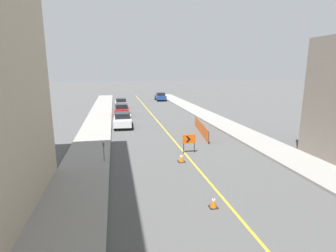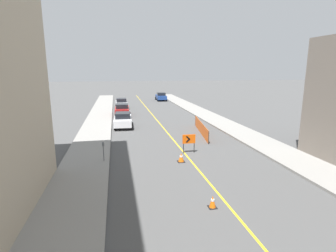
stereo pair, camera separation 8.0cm
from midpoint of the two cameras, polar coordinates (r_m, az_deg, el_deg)
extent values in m
cube|color=gold|center=(29.23, -1.68, 0.25)|extent=(0.12, 69.31, 0.01)
cube|color=gray|center=(28.89, -15.39, -0.18)|extent=(3.09, 69.31, 0.16)
cube|color=gray|center=(31.13, 11.03, 0.91)|extent=(3.09, 69.31, 0.16)
cube|color=black|center=(12.44, 9.64, -17.01)|extent=(0.37, 0.37, 0.03)
cone|color=orange|center=(12.30, 9.69, -15.85)|extent=(0.30, 0.30, 0.54)
cylinder|color=white|center=(12.27, 9.70, -15.58)|extent=(0.15, 0.15, 0.09)
cube|color=black|center=(17.72, 2.82, -7.74)|extent=(0.47, 0.47, 0.03)
cone|color=orange|center=(17.62, 2.83, -6.81)|extent=(0.38, 0.38, 0.57)
cylinder|color=white|center=(17.60, 2.83, -6.60)|extent=(0.20, 0.20, 0.09)
cube|color=#EF560C|center=(19.28, 4.51, -2.83)|extent=(0.97, 0.10, 0.67)
cube|color=black|center=(19.20, 4.34, -2.60)|extent=(0.32, 0.03, 0.32)
cube|color=black|center=(19.25, 4.33, -3.14)|extent=(0.32, 0.03, 0.32)
cylinder|color=black|center=(19.37, 3.31, -4.90)|extent=(0.06, 0.06, 0.73)
cylinder|color=black|center=(19.59, 5.63, -4.74)|extent=(0.06, 0.06, 0.73)
cube|color=#EF560C|center=(25.43, 7.11, -0.41)|extent=(1.18, 7.41, 1.09)
cylinder|color=#262626|center=(21.85, 8.76, -2.55)|extent=(0.05, 0.05, 1.09)
cylinder|color=#262626|center=(29.05, 5.87, 1.20)|extent=(0.05, 0.05, 1.09)
cube|color=silver|center=(28.51, -9.91, 1.15)|extent=(1.97, 4.37, 0.72)
cube|color=black|center=(28.18, -9.95, 2.33)|extent=(1.61, 2.00, 0.55)
cylinder|color=black|center=(29.88, -11.61, 0.88)|extent=(0.25, 0.65, 0.64)
cylinder|color=black|center=(29.92, -8.33, 1.02)|extent=(0.25, 0.65, 0.64)
cylinder|color=black|center=(27.27, -11.59, -0.20)|extent=(0.25, 0.65, 0.64)
cylinder|color=black|center=(27.31, -8.01, -0.04)|extent=(0.25, 0.65, 0.64)
cube|color=maroon|center=(35.73, -10.09, 3.35)|extent=(1.96, 4.36, 0.72)
cube|color=black|center=(35.43, -10.12, 4.32)|extent=(1.60, 1.99, 0.55)
cylinder|color=black|center=(37.09, -11.45, 3.06)|extent=(0.24, 0.65, 0.64)
cylinder|color=black|center=(37.13, -8.81, 3.16)|extent=(0.24, 0.65, 0.64)
cylinder|color=black|center=(34.46, -11.43, 2.37)|extent=(0.24, 0.65, 0.64)
cylinder|color=black|center=(34.50, -8.59, 2.49)|extent=(0.24, 0.65, 0.64)
cube|color=#B7B7BC|center=(42.63, -10.24, 4.76)|extent=(1.82, 4.31, 0.72)
cube|color=black|center=(42.34, -10.26, 5.57)|extent=(1.54, 1.94, 0.55)
cylinder|color=black|center=(43.98, -11.38, 4.46)|extent=(0.22, 0.64, 0.64)
cylinder|color=black|center=(44.02, -9.15, 4.55)|extent=(0.22, 0.64, 0.64)
cylinder|color=black|center=(41.34, -11.36, 3.98)|extent=(0.22, 0.64, 0.64)
cylinder|color=black|center=(41.38, -8.99, 4.08)|extent=(0.22, 0.64, 0.64)
cube|color=navy|center=(52.63, -1.69, 6.32)|extent=(1.95, 4.36, 0.72)
cube|color=black|center=(52.35, -1.66, 6.99)|extent=(1.60, 1.99, 0.55)
cylinder|color=black|center=(53.84, -2.84, 6.06)|extent=(0.24, 0.65, 0.64)
cylinder|color=black|center=(54.12, -1.04, 6.11)|extent=(0.24, 0.65, 0.64)
cylinder|color=black|center=(51.22, -2.38, 5.75)|extent=(0.24, 0.65, 0.64)
cylinder|color=black|center=(51.51, -0.50, 5.80)|extent=(0.24, 0.65, 0.64)
cylinder|color=#4C4C51|center=(17.76, -13.91, -5.83)|extent=(0.05, 0.05, 1.00)
cube|color=#565B60|center=(17.59, -14.01, -3.93)|extent=(0.12, 0.10, 0.22)
sphere|color=#565B60|center=(17.56, -14.03, -3.59)|extent=(0.11, 0.11, 0.11)
camera|label=1|loc=(0.04, -90.10, -0.02)|focal=28.00mm
camera|label=2|loc=(0.04, 89.90, 0.02)|focal=28.00mm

